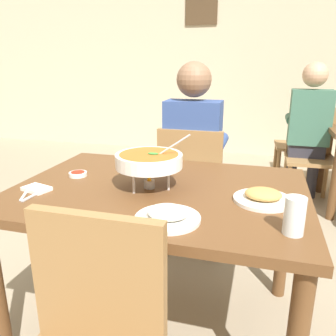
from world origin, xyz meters
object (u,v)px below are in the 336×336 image
object	(u,v)px
chair_diner_main	(192,184)
chair_bg_middle	(310,150)
diner_main	(194,149)
dining_table_main	(159,208)
sauce_dish	(78,174)
curry_bowl	(149,161)
drink_glass	(294,218)
appetizer_plate	(263,197)
chair_bg_right	(307,140)
patron_bg_middle	(309,125)
rice_plate	(168,215)

from	to	relation	value
chair_diner_main	chair_bg_middle	world-z (taller)	same
diner_main	chair_bg_middle	world-z (taller)	diner_main
dining_table_main	sauce_dish	distance (m)	0.46
chair_diner_main	chair_bg_middle	size ratio (longest dim) A/B	1.00
chair_bg_middle	curry_bowl	bearing A→B (deg)	-114.71
chair_diner_main	chair_bg_middle	distance (m)	1.52
dining_table_main	drink_glass	xyz separation A→B (m)	(0.56, -0.30, 0.16)
curry_bowl	appetizer_plate	xyz separation A→B (m)	(0.50, -0.03, -0.11)
chair_bg_right	patron_bg_middle	xyz separation A→B (m)	(-0.05, -0.45, 0.24)
curry_bowl	chair_bg_middle	xyz separation A→B (m)	(0.93, 2.02, -0.37)
sauce_dish	chair_bg_middle	distance (m)	2.37
chair_diner_main	sauce_dish	bearing A→B (deg)	-122.04
diner_main	rice_plate	distance (m)	1.12
drink_glass	curry_bowl	bearing A→B (deg)	154.55
drink_glass	chair_bg_right	distance (m)	2.79
rice_plate	drink_glass	world-z (taller)	drink_glass
curry_bowl	drink_glass	bearing A→B (deg)	-25.45
appetizer_plate	sauce_dish	distance (m)	0.91
chair_bg_right	sauce_dish	bearing A→B (deg)	-119.24
dining_table_main	chair_bg_middle	size ratio (longest dim) A/B	1.46
chair_diner_main	chair_bg_right	size ratio (longest dim) A/B	1.00
appetizer_plate	patron_bg_middle	bearing A→B (deg)	79.19
dining_table_main	chair_bg_right	bearing A→B (deg)	69.85
drink_glass	patron_bg_middle	size ratio (longest dim) A/B	0.10
sauce_dish	chair_bg_middle	size ratio (longest dim) A/B	0.10
chair_bg_middle	patron_bg_middle	size ratio (longest dim) A/B	0.69
diner_main	chair_bg_middle	xyz separation A→B (m)	(0.89, 1.21, -0.24)
dining_table_main	diner_main	size ratio (longest dim) A/B	1.00
chair_diner_main	patron_bg_middle	distance (m)	1.52
chair_diner_main	appetizer_plate	size ratio (longest dim) A/B	3.75
diner_main	sauce_dish	distance (m)	0.87
curry_bowl	sauce_dish	bearing A→B (deg)	170.62
dining_table_main	rice_plate	world-z (taller)	rice_plate
chair_bg_right	rice_plate	bearing A→B (deg)	-105.57
curry_bowl	appetizer_plate	distance (m)	0.51
diner_main	appetizer_plate	bearing A→B (deg)	-61.24
diner_main	drink_glass	bearing A→B (deg)	-62.99
curry_bowl	chair_bg_right	world-z (taller)	curry_bowl
chair_bg_right	patron_bg_middle	size ratio (longest dim) A/B	0.69
chair_bg_middle	chair_bg_right	bearing A→B (deg)	88.05
dining_table_main	curry_bowl	xyz separation A→B (m)	(-0.04, -0.01, 0.23)
dining_table_main	drink_glass	bearing A→B (deg)	-28.26
chair_bg_middle	chair_bg_right	size ratio (longest dim) A/B	1.00
curry_bowl	drink_glass	xyz separation A→B (m)	(0.60, -0.29, -0.07)
sauce_dish	patron_bg_middle	size ratio (longest dim) A/B	0.07
curry_bowl	rice_plate	world-z (taller)	curry_bowl
diner_main	patron_bg_middle	xyz separation A→B (m)	(0.85, 1.21, 0.00)
diner_main	curry_bowl	size ratio (longest dim) A/B	3.94
patron_bg_middle	chair_bg_right	bearing A→B (deg)	83.31
sauce_dish	diner_main	bearing A→B (deg)	59.11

